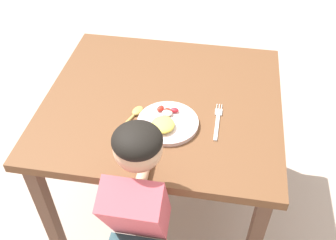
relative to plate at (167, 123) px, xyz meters
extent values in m
plane|color=#B8A397|center=(-0.05, 0.16, -0.74)|extent=(8.00, 8.00, 0.00)
cube|color=brown|center=(-0.05, 0.16, -0.03)|extent=(1.01, 0.92, 0.04)
cube|color=brown|center=(-0.49, -0.24, -0.40)|extent=(0.05, 0.05, 0.69)
cube|color=brown|center=(-0.49, 0.56, -0.40)|extent=(0.05, 0.05, 0.69)
cube|color=brown|center=(0.40, 0.56, -0.40)|extent=(0.05, 0.05, 0.69)
cylinder|color=silver|center=(0.00, 0.00, -0.01)|extent=(0.25, 0.25, 0.02)
ellipsoid|color=#E8DB51|center=(-0.01, -0.03, 0.02)|extent=(0.09, 0.10, 0.03)
ellipsoid|color=red|center=(0.02, 0.06, 0.01)|extent=(0.04, 0.03, 0.02)
ellipsoid|color=red|center=(0.00, 0.06, 0.01)|extent=(0.05, 0.05, 0.02)
ellipsoid|color=red|center=(-0.04, 0.06, 0.01)|extent=(0.04, 0.04, 0.02)
ellipsoid|color=white|center=(-0.01, 0.04, 0.01)|extent=(0.04, 0.04, 0.02)
cube|color=silver|center=(0.20, 0.02, -0.01)|extent=(0.02, 0.15, 0.01)
cube|color=silver|center=(0.20, 0.11, -0.01)|extent=(0.03, 0.04, 0.01)
cylinder|color=silver|center=(0.21, 0.14, -0.01)|extent=(0.00, 0.03, 0.00)
cylinder|color=silver|center=(0.20, 0.14, -0.01)|extent=(0.00, 0.03, 0.00)
cylinder|color=silver|center=(0.19, 0.14, -0.01)|extent=(0.00, 0.03, 0.00)
cylinder|color=#B09649|center=(-0.17, -0.04, -0.01)|extent=(0.06, 0.13, 0.01)
ellipsoid|color=#B09649|center=(-0.13, 0.06, -0.01)|extent=(0.06, 0.07, 0.02)
cube|color=#CC4C59|center=(-0.04, -0.38, -0.06)|extent=(0.20, 0.25, 0.38)
sphere|color=#D8A884|center=(-0.04, -0.31, 0.18)|extent=(0.16, 0.16, 0.16)
ellipsoid|color=black|center=(-0.04, -0.31, 0.22)|extent=(0.16, 0.16, 0.09)
cylinder|color=#D8A884|center=(-0.04, -0.18, 0.01)|extent=(0.04, 0.26, 0.04)
camera|label=1|loc=(0.19, -1.09, 1.06)|focal=41.04mm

